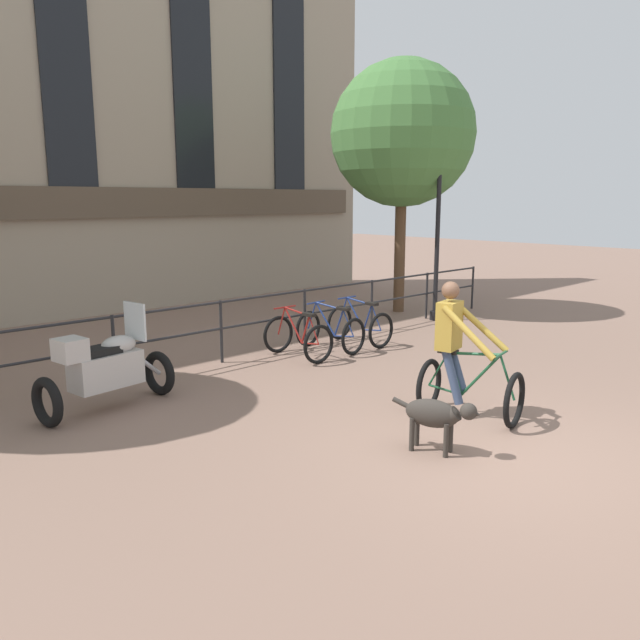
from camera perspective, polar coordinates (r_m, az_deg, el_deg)
ground_plane at (r=7.16m, az=16.22°, el=-11.53°), size 60.00×60.00×0.00m
canal_railing at (r=10.41m, az=-9.05°, el=-0.08°), size 15.05×0.05×1.05m
building_facade at (r=15.53m, az=-22.61°, el=19.11°), size 18.00×0.72×10.22m
cyclist_with_bike at (r=7.91m, az=12.76°, el=-3.37°), size 0.91×1.28×1.70m
dog at (r=6.85m, az=10.60°, el=-8.50°), size 0.43×0.95×0.61m
parked_motorcycle at (r=8.46m, az=-19.05°, el=-4.18°), size 1.81×0.84×1.35m
parked_bicycle_near_lamp at (r=10.66m, az=-2.03°, el=-1.62°), size 0.67×1.12×0.86m
parked_bicycle_mid_left at (r=11.18m, az=0.96°, el=-1.01°), size 0.77×1.17×0.86m
parked_bicycle_mid_right at (r=11.73m, az=3.67°, el=-0.46°), size 0.67×1.11×0.86m
street_lamp at (r=14.06m, az=10.75°, el=9.43°), size 0.28×0.28×4.16m
tree_canalside_right at (r=15.10m, az=7.56°, el=16.46°), size 3.33×3.33×5.82m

